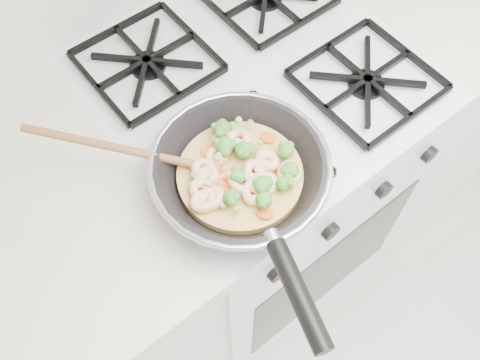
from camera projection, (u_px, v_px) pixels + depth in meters
stove at (252, 187)px, 1.44m from camera, size 0.60×0.60×0.92m
counter_right at (451, 49)px, 1.70m from camera, size 1.00×0.60×0.90m
skillet at (240, 174)px, 0.89m from camera, size 0.40×0.56×0.10m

